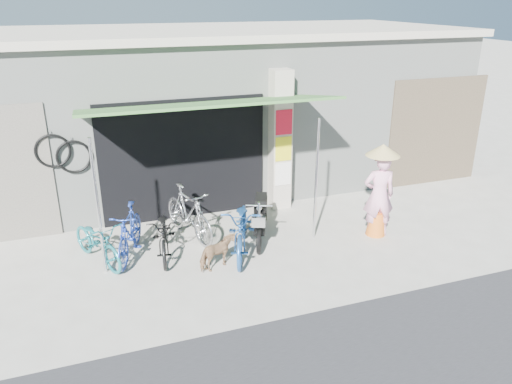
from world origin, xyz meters
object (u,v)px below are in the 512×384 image
object	(u,v)px
nun	(379,191)
bike_navy	(242,228)
bike_teal	(97,242)
street_dog	(219,253)
moped	(260,217)
bike_silver	(188,213)
bike_black	(164,234)
bike_blue	(129,232)

from	to	relation	value
nun	bike_navy	bearing A→B (deg)	11.99
bike_teal	street_dog	distance (m)	2.13
moped	nun	xyz separation A→B (m)	(2.18, -0.62, 0.47)
bike_teal	moped	distance (m)	3.00
bike_silver	street_dog	xyz separation A→B (m)	(0.22, -1.34, -0.22)
street_dog	moped	bearing A→B (deg)	-77.14
street_dog	bike_teal	bearing A→B (deg)	38.87
bike_black	street_dog	world-z (taller)	bike_black
bike_navy	street_dog	world-z (taller)	bike_navy
bike_navy	street_dog	xyz separation A→B (m)	(-0.56, -0.41, -0.20)
bike_black	street_dog	xyz separation A→B (m)	(0.78, -0.80, -0.12)
bike_blue	bike_black	world-z (taller)	bike_blue
bike_navy	street_dog	distance (m)	0.73
bike_teal	bike_blue	xyz separation A→B (m)	(0.55, 0.04, 0.07)
bike_blue	street_dog	world-z (taller)	bike_blue
bike_silver	nun	size ratio (longest dim) A/B	0.93
street_dog	nun	world-z (taller)	nun
bike_navy	moped	distance (m)	0.69
bike_black	moped	xyz separation A→B (m)	(1.85, 0.07, 0.01)
nun	street_dog	bearing A→B (deg)	19.77
bike_black	moped	bearing A→B (deg)	11.60
moped	bike_teal	bearing A→B (deg)	-158.29
bike_teal	bike_silver	size ratio (longest dim) A/B	0.90
moped	nun	distance (m)	2.32
bike_navy	bike_teal	bearing A→B (deg)	-170.06
bike_blue	moped	world-z (taller)	same
bike_blue	bike_silver	xyz separation A→B (m)	(1.15, 0.39, 0.04)
bike_teal	bike_blue	bearing A→B (deg)	-20.39
bike_black	nun	bearing A→B (deg)	1.70
bike_teal	bike_black	distance (m)	1.15
bike_teal	street_dog	xyz separation A→B (m)	(1.92, -0.90, -0.11)
bike_blue	bike_navy	xyz separation A→B (m)	(1.93, -0.54, 0.02)
moped	bike_silver	bearing A→B (deg)	-177.82
bike_blue	bike_navy	bearing A→B (deg)	4.32
bike_silver	moped	world-z (taller)	bike_silver
bike_silver	street_dog	distance (m)	1.38
moped	bike_blue	bearing A→B (deg)	-159.49
bike_blue	bike_navy	size ratio (longest dim) A/B	0.83
bike_blue	bike_black	size ratio (longest dim) A/B	0.99
bike_silver	nun	bearing A→B (deg)	-34.71
bike_blue	moped	distance (m)	2.44
bike_black	street_dog	distance (m)	1.12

